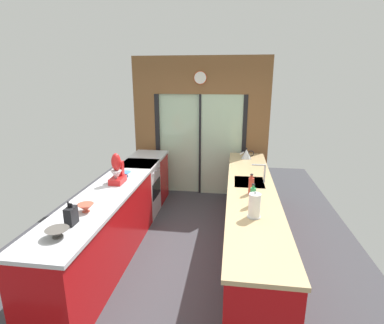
{
  "coord_description": "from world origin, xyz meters",
  "views": [
    {
      "loc": [
        0.65,
        -3.45,
        2.32
      ],
      "look_at": [
        0.07,
        0.68,
        1.14
      ],
      "focal_mm": 28.21,
      "sensor_mm": 36.0,
      "label": 1
    }
  ],
  "objects_px": {
    "mixing_bowl_near": "(57,233)",
    "mixing_bowl_mid": "(86,208)",
    "oven_range": "(140,189)",
    "soap_bottle_near": "(253,196)",
    "paper_towel_roll": "(254,206)",
    "kettle": "(246,154)",
    "soap_bottle_far": "(251,185)",
    "mixing_bowl_far": "(125,174)",
    "knife_block": "(71,216)",
    "stand_mixer": "(117,172)"
  },
  "relations": [
    {
      "from": "mixing_bowl_near",
      "to": "mixing_bowl_mid",
      "type": "distance_m",
      "value": 0.54
    },
    {
      "from": "oven_range",
      "to": "mixing_bowl_near",
      "type": "xyz_separation_m",
      "value": [
        0.02,
        -2.45,
        0.51
      ]
    },
    {
      "from": "mixing_bowl_mid",
      "to": "soap_bottle_near",
      "type": "xyz_separation_m",
      "value": [
        1.78,
        0.41,
        0.06
      ]
    },
    {
      "from": "paper_towel_roll",
      "to": "kettle",
      "type": "bearing_deg",
      "value": 89.96
    },
    {
      "from": "oven_range",
      "to": "paper_towel_roll",
      "type": "bearing_deg",
      "value": -44.94
    },
    {
      "from": "mixing_bowl_mid",
      "to": "soap_bottle_far",
      "type": "height_order",
      "value": "soap_bottle_far"
    },
    {
      "from": "mixing_bowl_far",
      "to": "kettle",
      "type": "distance_m",
      "value": 2.18
    },
    {
      "from": "mixing_bowl_mid",
      "to": "knife_block",
      "type": "bearing_deg",
      "value": -90.01
    },
    {
      "from": "oven_range",
      "to": "paper_towel_roll",
      "type": "distance_m",
      "value": 2.61
    },
    {
      "from": "mixing_bowl_mid",
      "to": "mixing_bowl_far",
      "type": "relative_size",
      "value": 1.01
    },
    {
      "from": "soap_bottle_near",
      "to": "oven_range",
      "type": "bearing_deg",
      "value": 140.11
    },
    {
      "from": "mixing_bowl_near",
      "to": "mixing_bowl_mid",
      "type": "relative_size",
      "value": 1.2
    },
    {
      "from": "knife_block",
      "to": "stand_mixer",
      "type": "xyz_separation_m",
      "value": [
        0.0,
        1.21,
        0.07
      ]
    },
    {
      "from": "mixing_bowl_far",
      "to": "soap_bottle_far",
      "type": "bearing_deg",
      "value": -13.9
    },
    {
      "from": "knife_block",
      "to": "stand_mixer",
      "type": "relative_size",
      "value": 0.57
    },
    {
      "from": "mixing_bowl_far",
      "to": "mixing_bowl_mid",
      "type": "bearing_deg",
      "value": -90.0
    },
    {
      "from": "mixing_bowl_mid",
      "to": "knife_block",
      "type": "height_order",
      "value": "knife_block"
    },
    {
      "from": "mixing_bowl_far",
      "to": "kettle",
      "type": "xyz_separation_m",
      "value": [
        1.78,
        1.26,
        0.05
      ]
    },
    {
      "from": "mixing_bowl_far",
      "to": "paper_towel_roll",
      "type": "height_order",
      "value": "paper_towel_roll"
    },
    {
      "from": "mixing_bowl_far",
      "to": "stand_mixer",
      "type": "bearing_deg",
      "value": -90.0
    },
    {
      "from": "stand_mixer",
      "to": "kettle",
      "type": "distance_m",
      "value": 2.36
    },
    {
      "from": "kettle",
      "to": "paper_towel_roll",
      "type": "relative_size",
      "value": 0.89
    },
    {
      "from": "stand_mixer",
      "to": "knife_block",
      "type": "bearing_deg",
      "value": -90.0
    },
    {
      "from": "soap_bottle_near",
      "to": "soap_bottle_far",
      "type": "height_order",
      "value": "soap_bottle_near"
    },
    {
      "from": "oven_range",
      "to": "mixing_bowl_near",
      "type": "height_order",
      "value": "mixing_bowl_near"
    },
    {
      "from": "mixing_bowl_mid",
      "to": "stand_mixer",
      "type": "xyz_separation_m",
      "value": [
        0.0,
        0.92,
        0.11
      ]
    },
    {
      "from": "mixing_bowl_mid",
      "to": "paper_towel_roll",
      "type": "distance_m",
      "value": 1.79
    },
    {
      "from": "mixing_bowl_near",
      "to": "mixing_bowl_far",
      "type": "xyz_separation_m",
      "value": [
        0.0,
        1.75,
        -0.01
      ]
    },
    {
      "from": "stand_mixer",
      "to": "soap_bottle_near",
      "type": "bearing_deg",
      "value": -16.13
    },
    {
      "from": "soap_bottle_near",
      "to": "mixing_bowl_mid",
      "type": "bearing_deg",
      "value": -167.12
    },
    {
      "from": "oven_range",
      "to": "soap_bottle_near",
      "type": "distance_m",
      "value": 2.41
    },
    {
      "from": "mixing_bowl_mid",
      "to": "kettle",
      "type": "relative_size",
      "value": 0.69
    },
    {
      "from": "knife_block",
      "to": "paper_towel_roll",
      "type": "height_order",
      "value": "paper_towel_roll"
    },
    {
      "from": "mixing_bowl_far",
      "to": "soap_bottle_far",
      "type": "height_order",
      "value": "soap_bottle_far"
    },
    {
      "from": "soap_bottle_far",
      "to": "mixing_bowl_far",
      "type": "bearing_deg",
      "value": 166.1
    },
    {
      "from": "kettle",
      "to": "stand_mixer",
      "type": "bearing_deg",
      "value": -139.05
    },
    {
      "from": "mixing_bowl_mid",
      "to": "knife_block",
      "type": "relative_size",
      "value": 0.73
    },
    {
      "from": "mixing_bowl_near",
      "to": "kettle",
      "type": "xyz_separation_m",
      "value": [
        1.78,
        3.01,
        0.04
      ]
    },
    {
      "from": "kettle",
      "to": "mixing_bowl_near",
      "type": "bearing_deg",
      "value": -120.66
    },
    {
      "from": "knife_block",
      "to": "stand_mixer",
      "type": "bearing_deg",
      "value": 90.0
    },
    {
      "from": "oven_range",
      "to": "soap_bottle_far",
      "type": "distance_m",
      "value": 2.2
    },
    {
      "from": "kettle",
      "to": "mixing_bowl_mid",
      "type": "bearing_deg",
      "value": -125.83
    },
    {
      "from": "oven_range",
      "to": "mixing_bowl_near",
      "type": "relative_size",
      "value": 4.35
    },
    {
      "from": "mixing_bowl_near",
      "to": "soap_bottle_near",
      "type": "relative_size",
      "value": 0.81
    },
    {
      "from": "soap_bottle_near",
      "to": "soap_bottle_far",
      "type": "distance_m",
      "value": 0.36
    },
    {
      "from": "oven_range",
      "to": "mixing_bowl_mid",
      "type": "distance_m",
      "value": 1.98
    },
    {
      "from": "stand_mixer",
      "to": "paper_towel_roll",
      "type": "xyz_separation_m",
      "value": [
        1.78,
        -0.81,
        -0.03
      ]
    },
    {
      "from": "mixing_bowl_near",
      "to": "soap_bottle_near",
      "type": "xyz_separation_m",
      "value": [
        1.78,
        0.94,
        0.07
      ]
    },
    {
      "from": "oven_range",
      "to": "paper_towel_roll",
      "type": "relative_size",
      "value": 3.23
    },
    {
      "from": "kettle",
      "to": "soap_bottle_far",
      "type": "distance_m",
      "value": 1.7
    }
  ]
}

